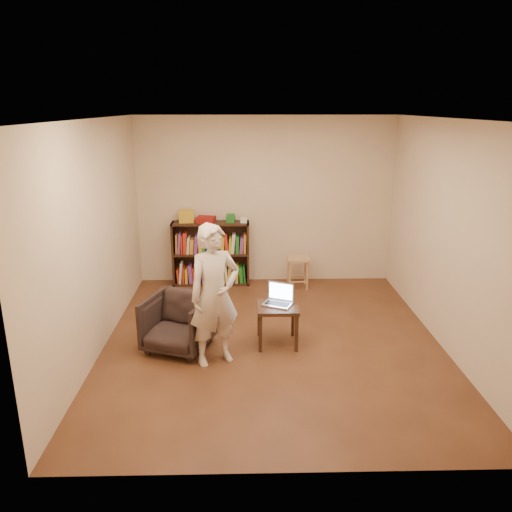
{
  "coord_description": "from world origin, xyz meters",
  "views": [
    {
      "loc": [
        -0.33,
        -5.46,
        2.74
      ],
      "look_at": [
        -0.19,
        0.35,
        0.98
      ],
      "focal_mm": 35.0,
      "sensor_mm": 36.0,
      "label": 1
    }
  ],
  "objects_px": {
    "stool": "(298,263)",
    "person": "(215,295)",
    "armchair": "(178,323)",
    "laptop": "(279,299)",
    "side_table": "(277,312)",
    "bookshelf": "(211,257)"
  },
  "relations": [
    {
      "from": "side_table",
      "to": "person",
      "type": "height_order",
      "value": "person"
    },
    {
      "from": "stool",
      "to": "person",
      "type": "relative_size",
      "value": 0.31
    },
    {
      "from": "laptop",
      "to": "person",
      "type": "height_order",
      "value": "person"
    },
    {
      "from": "person",
      "to": "bookshelf",
      "type": "bearing_deg",
      "value": 68.04
    },
    {
      "from": "person",
      "to": "laptop",
      "type": "bearing_deg",
      "value": 6.5
    },
    {
      "from": "armchair",
      "to": "laptop",
      "type": "xyz_separation_m",
      "value": [
        1.18,
        0.16,
        0.23
      ]
    },
    {
      "from": "bookshelf",
      "to": "laptop",
      "type": "bearing_deg",
      "value": -65.95
    },
    {
      "from": "laptop",
      "to": "person",
      "type": "bearing_deg",
      "value": -123.01
    },
    {
      "from": "person",
      "to": "stool",
      "type": "bearing_deg",
      "value": 37.19
    },
    {
      "from": "armchair",
      "to": "laptop",
      "type": "relative_size",
      "value": 1.81
    },
    {
      "from": "bookshelf",
      "to": "armchair",
      "type": "distance_m",
      "value": 2.26
    },
    {
      "from": "armchair",
      "to": "side_table",
      "type": "relative_size",
      "value": 1.45
    },
    {
      "from": "bookshelf",
      "to": "laptop",
      "type": "xyz_separation_m",
      "value": [
        0.93,
        -2.09,
        0.11
      ]
    },
    {
      "from": "person",
      "to": "side_table",
      "type": "bearing_deg",
      "value": 3.93
    },
    {
      "from": "stool",
      "to": "armchair",
      "type": "height_order",
      "value": "armchair"
    },
    {
      "from": "armchair",
      "to": "stool",
      "type": "bearing_deg",
      "value": 70.85
    },
    {
      "from": "armchair",
      "to": "laptop",
      "type": "height_order",
      "value": "laptop"
    },
    {
      "from": "laptop",
      "to": "person",
      "type": "xyz_separation_m",
      "value": [
        -0.73,
        -0.47,
        0.24
      ]
    },
    {
      "from": "stool",
      "to": "person",
      "type": "distance_m",
      "value": 2.63
    },
    {
      "from": "laptop",
      "to": "person",
      "type": "distance_m",
      "value": 0.9
    },
    {
      "from": "side_table",
      "to": "laptop",
      "type": "bearing_deg",
      "value": 71.51
    },
    {
      "from": "bookshelf",
      "to": "armchair",
      "type": "height_order",
      "value": "bookshelf"
    }
  ]
}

